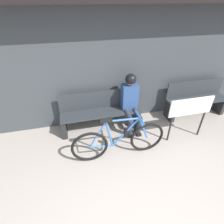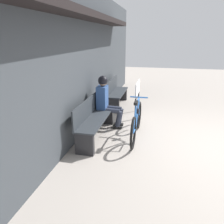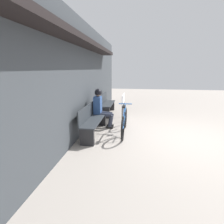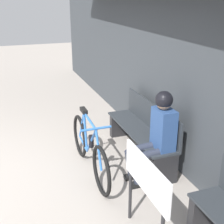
% 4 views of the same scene
% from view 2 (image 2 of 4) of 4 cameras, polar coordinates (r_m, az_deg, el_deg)
% --- Properties ---
extents(ground_plane, '(24.00, 24.00, 0.00)m').
position_cam_2_polar(ground_plane, '(4.84, 24.38, -8.61)').
color(ground_plane, '#ADA399').
extents(storefront_wall, '(12.00, 0.56, 3.20)m').
position_cam_2_polar(storefront_wall, '(4.58, -9.46, 13.20)').
color(storefront_wall, '#3D4247').
rests_on(storefront_wall, ground_plane).
extents(park_bench_near, '(1.71, 0.42, 0.86)m').
position_cam_2_polar(park_bench_near, '(4.78, -4.68, -1.91)').
color(park_bench_near, '#2D3338').
rests_on(park_bench_near, ground_plane).
extents(bicycle, '(1.73, 0.40, 0.88)m').
position_cam_2_polar(bicycle, '(4.79, 6.41, -2.52)').
color(bicycle, black).
rests_on(bicycle, ground_plane).
extents(person_seated, '(0.34, 0.62, 1.25)m').
position_cam_2_polar(person_seated, '(5.24, -1.56, 3.65)').
color(person_seated, '#2D3342').
rests_on(person_seated, ground_plane).
extents(park_bench_far, '(1.49, 0.42, 0.86)m').
position_cam_2_polar(park_bench_far, '(6.99, 1.13, 4.84)').
color(park_bench_far, '#2D3338').
rests_on(park_bench_far, ground_plane).
extents(signboard, '(0.90, 0.04, 0.96)m').
position_cam_2_polar(signboard, '(6.09, 6.68, 5.62)').
color(signboard, '#232326').
rests_on(signboard, ground_plane).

